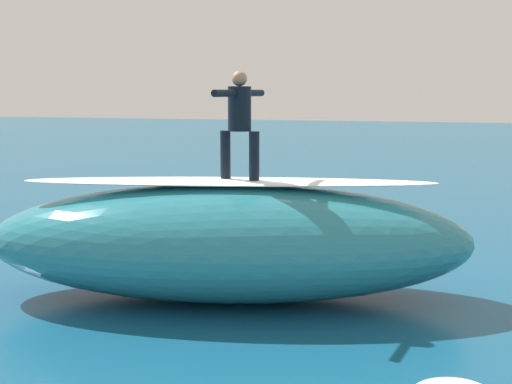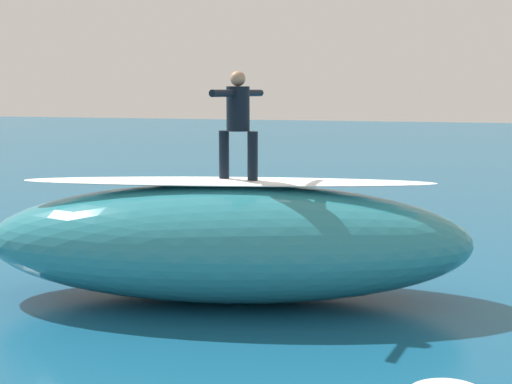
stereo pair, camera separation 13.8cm
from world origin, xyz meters
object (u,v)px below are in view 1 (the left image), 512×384
Objects in this scene: surfer_riding at (240,117)px; surfboard_paddling at (268,239)px; surfer_paddling at (263,231)px; surfboard_riding at (240,182)px.

surfboard_paddling is (0.62, -3.97, -2.80)m from surfer_riding.
surfboard_paddling is 1.38× the size of surfer_paddling.
surfboard_riding is 4.40m from surfboard_paddling.
surfboard_riding is 4.41m from surfer_paddling.
surfboard_paddling is (0.62, -3.97, -1.81)m from surfboard_riding.
surfboard_riding reaches higher than surfer_paddling.
surfboard_riding is at bearing -52.41° from surfboard_paddling.
surfer_riding is at bearing 9.87° from surfboard_riding.
surfboard_paddling is at bearing 0.00° from surfer_paddling.
surfer_paddling is at bearing -69.85° from surfer_riding.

